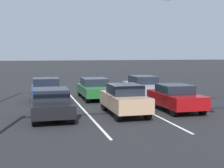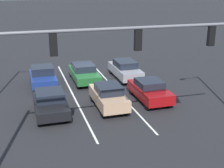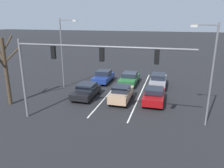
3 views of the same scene
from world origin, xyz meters
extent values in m
plane|color=black|center=(0.00, 0.00, 0.00)|extent=(240.00, 240.00, 0.00)
cube|color=silver|center=(-1.68, 1.95, 0.01)|extent=(0.12, 15.89, 0.01)
cube|color=silver|center=(1.68, 1.95, 0.01)|extent=(0.12, 15.89, 0.01)
cube|color=maroon|center=(-3.29, 4.96, 0.66)|extent=(1.88, 4.11, 0.69)
cube|color=black|center=(-3.29, 4.82, 1.23)|extent=(1.66, 1.83, 0.46)
cube|color=red|center=(-3.95, 2.94, 0.83)|extent=(0.24, 0.06, 0.12)
cube|color=red|center=(-2.64, 2.94, 0.83)|extent=(0.24, 0.06, 0.12)
cylinder|color=black|center=(-4.11, 6.45, 0.31)|extent=(0.22, 0.63, 0.63)
cylinder|color=black|center=(-2.48, 6.45, 0.31)|extent=(0.22, 0.63, 0.63)
cylinder|color=black|center=(-4.11, 3.47, 0.31)|extent=(0.22, 0.63, 0.63)
cylinder|color=black|center=(-2.48, 3.47, 0.31)|extent=(0.22, 0.63, 0.63)
cube|color=black|center=(3.60, 5.35, 0.61)|extent=(1.95, 4.08, 0.59)
cube|color=black|center=(3.60, 5.10, 1.18)|extent=(1.71, 1.89, 0.55)
cube|color=red|center=(2.91, 3.35, 0.76)|extent=(0.24, 0.06, 0.12)
cube|color=red|center=(4.28, 3.35, 0.76)|extent=(0.24, 0.06, 0.12)
cylinder|color=black|center=(2.75, 6.83, 0.31)|extent=(0.22, 0.63, 0.63)
cylinder|color=black|center=(4.44, 6.83, 0.31)|extent=(0.22, 0.63, 0.63)
cylinder|color=black|center=(2.75, 3.87, 0.31)|extent=(0.22, 0.63, 0.63)
cylinder|color=black|center=(4.44, 3.87, 0.31)|extent=(0.22, 0.63, 0.63)
cube|color=tan|center=(-0.16, 5.41, 0.73)|extent=(1.75, 4.04, 0.73)
cube|color=black|center=(-0.16, 5.47, 1.35)|extent=(1.54, 1.89, 0.52)
cube|color=red|center=(-0.77, 3.43, 0.91)|extent=(0.24, 0.06, 0.12)
cube|color=red|center=(0.45, 3.43, 0.91)|extent=(0.24, 0.06, 0.12)
cylinder|color=black|center=(-0.90, 6.82, 0.36)|extent=(0.22, 0.72, 0.72)
cylinder|color=black|center=(0.58, 6.82, 0.36)|extent=(0.22, 0.72, 0.72)
cylinder|color=black|center=(-0.90, 4.00, 0.36)|extent=(0.22, 0.72, 0.72)
cylinder|color=black|center=(0.58, 4.00, 0.36)|extent=(0.22, 0.72, 0.72)
cube|color=gray|center=(-3.32, -0.45, 0.68)|extent=(1.80, 4.43, 0.70)
cube|color=black|center=(-3.32, -0.46, 1.30)|extent=(1.58, 2.18, 0.54)
cube|color=red|center=(-3.95, -2.62, 0.86)|extent=(0.24, 0.06, 0.12)
cube|color=red|center=(-2.69, -2.62, 0.86)|extent=(0.24, 0.06, 0.12)
cylinder|color=black|center=(-4.09, 1.18, 0.33)|extent=(0.22, 0.66, 0.66)
cylinder|color=black|center=(-2.55, 1.18, 0.33)|extent=(0.22, 0.66, 0.66)
cylinder|color=black|center=(-4.09, -2.08, 0.33)|extent=(0.22, 0.66, 0.66)
cylinder|color=black|center=(-2.55, -2.08, 0.33)|extent=(0.22, 0.66, 0.66)
cube|color=#1E5928|center=(0.22, -0.62, 0.63)|extent=(1.94, 4.48, 0.60)
cube|color=black|center=(0.22, -0.81, 1.20)|extent=(1.70, 2.09, 0.52)
cube|color=red|center=(-0.46, -2.82, 0.78)|extent=(0.24, 0.06, 0.12)
cube|color=red|center=(0.89, -2.82, 0.78)|extent=(0.24, 0.06, 0.12)
cylinder|color=black|center=(-0.62, 1.04, 0.33)|extent=(0.22, 0.66, 0.66)
cylinder|color=black|center=(1.05, 1.04, 0.33)|extent=(0.22, 0.66, 0.66)
cylinder|color=black|center=(-0.62, -2.28, 0.33)|extent=(0.22, 0.66, 0.66)
cylinder|color=black|center=(1.05, -2.28, 0.33)|extent=(0.22, 0.66, 0.66)
cube|color=navy|center=(3.58, -0.48, 0.64)|extent=(1.92, 4.03, 0.59)
cube|color=black|center=(3.58, -0.68, 1.24)|extent=(1.69, 1.78, 0.60)
cube|color=red|center=(2.91, -2.46, 0.79)|extent=(0.24, 0.06, 0.12)
cube|color=red|center=(4.26, -2.46, 0.79)|extent=(0.24, 0.06, 0.12)
cylinder|color=black|center=(2.75, 0.94, 0.35)|extent=(0.22, 0.70, 0.70)
cylinder|color=black|center=(4.41, 0.94, 0.35)|extent=(0.22, 0.70, 0.70)
cylinder|color=black|center=(2.75, -1.89, 0.35)|extent=(0.22, 0.70, 0.70)
cylinder|color=black|center=(4.41, -1.89, 0.35)|extent=(0.22, 0.70, 0.70)
cylinder|color=slate|center=(6.63, 10.89, 3.20)|extent=(0.20, 0.20, 6.41)
cylinder|color=slate|center=(0.22, 10.89, 6.04)|extent=(12.83, 0.14, 0.14)
cube|color=black|center=(-3.73, 10.89, 5.49)|extent=(0.32, 0.22, 0.95)
sphere|color=red|center=(-3.73, 10.73, 5.78)|extent=(0.20, 0.20, 0.20)
sphere|color=#4C420C|center=(-3.73, 10.73, 5.49)|extent=(0.20, 0.20, 0.20)
sphere|color=#0A3814|center=(-3.73, 10.73, 5.21)|extent=(0.20, 0.20, 0.20)
cube|color=black|center=(0.02, 10.89, 5.49)|extent=(0.32, 0.22, 0.95)
sphere|color=red|center=(0.02, 10.73, 5.78)|extent=(0.20, 0.20, 0.20)
sphere|color=#4C420C|center=(0.02, 10.73, 5.49)|extent=(0.20, 0.20, 0.20)
sphere|color=#0A3814|center=(0.02, 10.73, 5.21)|extent=(0.20, 0.20, 0.20)
cube|color=black|center=(3.76, 10.89, 5.49)|extent=(0.32, 0.22, 0.95)
sphere|color=red|center=(3.76, 10.73, 5.78)|extent=(0.20, 0.20, 0.20)
sphere|color=#4C420C|center=(3.76, 10.73, 5.49)|extent=(0.20, 0.20, 0.20)
sphere|color=#0A3814|center=(3.76, 10.73, 5.21)|extent=(0.20, 0.20, 0.20)
cylinder|color=slate|center=(7.50, 2.69, 3.95)|extent=(0.14, 0.14, 7.91)
cylinder|color=slate|center=(6.61, 2.69, 7.76)|extent=(1.78, 0.09, 0.09)
cube|color=beige|center=(5.72, 2.69, 7.66)|extent=(0.44, 0.24, 0.16)
cylinder|color=slate|center=(-7.55, 8.58, 3.82)|extent=(0.14, 0.14, 7.64)
cylinder|color=slate|center=(-6.76, 8.58, 7.49)|extent=(1.57, 0.09, 0.09)
cube|color=beige|center=(-5.98, 8.58, 7.39)|extent=(0.44, 0.24, 0.16)
cylinder|color=#423323|center=(9.94, 8.92, 3.13)|extent=(0.35, 0.35, 6.27)
cylinder|color=#423323|center=(9.64, 8.61, 5.73)|extent=(0.79, 0.82, 1.45)
cylinder|color=#423323|center=(10.28, 8.78, 4.33)|extent=(0.88, 0.49, 1.55)
cylinder|color=#423323|center=(9.82, 9.61, 4.37)|extent=(0.39, 1.53, 1.89)
cylinder|color=#423323|center=(9.33, 8.65, 4.67)|extent=(1.37, 0.73, 1.37)
camera|label=1|loc=(4.47, 20.83, 3.21)|focal=50.00mm
camera|label=2|loc=(5.06, 23.78, 8.02)|focal=50.00mm
camera|label=3|loc=(-4.64, 25.17, 7.88)|focal=35.00mm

